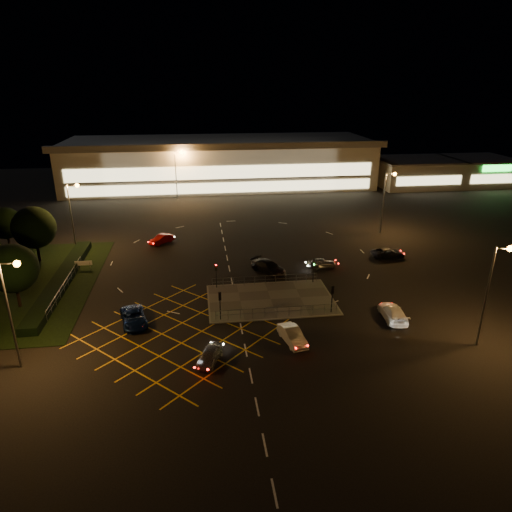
{
  "coord_description": "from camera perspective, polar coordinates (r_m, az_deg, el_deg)",
  "views": [
    {
      "loc": [
        -5.86,
        -48.49,
        23.64
      ],
      "look_at": [
        1.5,
        7.04,
        2.0
      ],
      "focal_mm": 32.0,
      "sensor_mm": 36.0,
      "label": 1
    }
  ],
  "objects": [
    {
      "name": "retail_unit_a",
      "position": [
        116.64,
        19.28,
        9.88
      ],
      "size": [
        18.8,
        14.8,
        6.35
      ],
      "color": "beige",
      "rests_on": "ground"
    },
    {
      "name": "tree_e",
      "position": [
        55.84,
        -28.15,
        -1.39
      ],
      "size": [
        5.4,
        5.4,
        7.35
      ],
      "color": "black",
      "rests_on": "ground"
    },
    {
      "name": "car_far_dkgrey",
      "position": [
        59.79,
        1.58,
        -1.37
      ],
      "size": [
        4.86,
        5.56,
        1.54
      ],
      "primitive_type": "imported",
      "rotation": [
        0.0,
        0.0,
        0.63
      ],
      "color": "black",
      "rests_on": "ground"
    },
    {
      "name": "car_near_silver",
      "position": [
        41.9,
        -5.84,
        -12.26
      ],
      "size": [
        2.91,
        4.2,
        1.33
      ],
      "primitive_type": "imported",
      "rotation": [
        0.0,
        0.0,
        5.9
      ],
      "color": "#B5B8BC",
      "rests_on": "ground"
    },
    {
      "name": "hedge",
      "position": [
        61.63,
        -23.1,
        -2.73
      ],
      "size": [
        2.0,
        26.0,
        1.0
      ],
      "primitive_type": "cube",
      "color": "black",
      "rests_on": "ground"
    },
    {
      "name": "car_right_silver",
      "position": [
        61.98,
        8.25,
        -0.89
      ],
      "size": [
        3.82,
        1.62,
        1.29
      ],
      "primitive_type": "imported",
      "rotation": [
        0.0,
        0.0,
        1.6
      ],
      "color": "#A3A5AA",
      "rests_on": "ground"
    },
    {
      "name": "signal_nw",
      "position": [
        54.81,
        -5.01,
        -1.8
      ],
      "size": [
        0.28,
        0.3,
        3.15
      ],
      "color": "black",
      "rests_on": "pedestrian_island"
    },
    {
      "name": "car_queue_white",
      "position": [
        44.61,
        4.57,
        -9.88
      ],
      "size": [
        2.41,
        4.57,
        1.43
      ],
      "primitive_type": "imported",
      "rotation": [
        0.0,
        0.0,
        0.22
      ],
      "color": "#BBBBBB",
      "rests_on": "ground"
    },
    {
      "name": "signal_sw",
      "position": [
        47.56,
        -4.53,
        -5.52
      ],
      "size": [
        0.28,
        0.3,
        3.15
      ],
      "rotation": [
        0.0,
        0.0,
        3.14
      ],
      "color": "black",
      "rests_on": "pedestrian_island"
    },
    {
      "name": "retail_unit_b",
      "position": [
        124.57,
        25.98,
        9.6
      ],
      "size": [
        14.8,
        14.8,
        6.35
      ],
      "color": "beige",
      "rests_on": "ground"
    },
    {
      "name": "pedestrian_island",
      "position": [
        52.72,
        1.84,
        -5.46
      ],
      "size": [
        14.0,
        9.0,
        0.12
      ],
      "primitive_type": "cube",
      "color": "#4C4944",
      "rests_on": "ground"
    },
    {
      "name": "streetlight_se",
      "position": [
        46.61,
        27.56,
        -2.91
      ],
      "size": [
        1.78,
        0.56,
        10.03
      ],
      "color": "slate",
      "rests_on": "ground"
    },
    {
      "name": "ground",
      "position": [
        54.26,
        -0.59,
        -4.71
      ],
      "size": [
        180.0,
        180.0,
        0.0
      ],
      "primitive_type": "plane",
      "color": "black",
      "rests_on": "ground"
    },
    {
      "name": "tree_c",
      "position": [
        68.88,
        -26.01,
        3.2
      ],
      "size": [
        5.76,
        5.76,
        7.84
      ],
      "color": "black",
      "rests_on": "ground"
    },
    {
      "name": "car_east_grey",
      "position": [
        67.56,
        16.2,
        0.37
      ],
      "size": [
        4.81,
        2.26,
        1.33
      ],
      "primitive_type": "imported",
      "rotation": [
        0.0,
        0.0,
        1.56
      ],
      "color": "black",
      "rests_on": "ground"
    },
    {
      "name": "supermarket",
      "position": [
        112.11,
        -4.54,
        11.65
      ],
      "size": [
        72.0,
        26.5,
        10.5
      ],
      "color": "beige",
      "rests_on": "ground"
    },
    {
      "name": "streetlight_ne",
      "position": [
        76.81,
        16.03,
        7.46
      ],
      "size": [
        1.78,
        0.56,
        10.03
      ],
      "color": "slate",
      "rests_on": "ground"
    },
    {
      "name": "car_approach_white",
      "position": [
        50.58,
        16.74,
        -6.77
      ],
      "size": [
        2.49,
        5.28,
        1.49
      ],
      "primitive_type": "imported",
      "rotation": [
        0.0,
        0.0,
        3.06
      ],
      "color": "silver",
      "rests_on": "ground"
    },
    {
      "name": "car_left_blue",
      "position": [
        49.17,
        -15.05,
        -7.46
      ],
      "size": [
        3.53,
        5.61,
        1.44
      ],
      "primitive_type": "imported",
      "rotation": [
        0.0,
        0.0,
        0.23
      ],
      "color": "#0B1A44",
      "rests_on": "ground"
    },
    {
      "name": "streetlight_nw",
      "position": [
        70.89,
        -21.88,
        5.65
      ],
      "size": [
        1.78,
        0.56,
        10.03
      ],
      "color": "slate",
      "rests_on": "ground"
    },
    {
      "name": "streetlight_far_right",
      "position": [
        106.34,
        12.77,
        11.38
      ],
      "size": [
        1.78,
        0.56,
        10.03
      ],
      "color": "slate",
      "rests_on": "ground"
    },
    {
      "name": "streetlight_far_left",
      "position": [
        98.06,
        -9.77,
        10.8
      ],
      "size": [
        1.78,
        0.56,
        10.03
      ],
      "color": "slate",
      "rests_on": "ground"
    },
    {
      "name": "streetlight_sw",
      "position": [
        43.24,
        -28.2,
        -4.83
      ],
      "size": [
        1.78,
        0.56,
        10.03
      ],
      "color": "slate",
      "rests_on": "ground"
    },
    {
      "name": "car_circ_red",
      "position": [
        72.0,
        -11.75,
        2.07
      ],
      "size": [
        3.94,
        3.89,
        1.35
      ],
      "primitive_type": "imported",
      "rotation": [
        0.0,
        0.0,
        5.49
      ],
      "color": "maroon",
      "rests_on": "ground"
    },
    {
      "name": "signal_se",
      "position": [
        49.5,
        9.52,
        -4.64
      ],
      "size": [
        0.28,
        0.3,
        3.15
      ],
      "rotation": [
        0.0,
        0.0,
        3.14
      ],
      "color": "black",
      "rests_on": "pedestrian_island"
    },
    {
      "name": "signal_ne",
      "position": [
        56.51,
        7.23,
        -1.17
      ],
      "size": [
        0.28,
        0.3,
        3.15
      ],
      "color": "black",
      "rests_on": "pedestrian_island"
    },
    {
      "name": "grass_verge",
      "position": [
        63.37,
        -27.39,
        -3.25
      ],
      "size": [
        18.0,
        30.0,
        0.08
      ],
      "primitive_type": "cube",
      "color": "black",
      "rests_on": "ground"
    },
    {
      "name": "tree_d",
      "position": [
        76.6,
        -28.86,
        3.62
      ],
      "size": [
        4.68,
        4.68,
        6.37
      ],
      "color": "black",
      "rests_on": "ground"
    }
  ]
}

